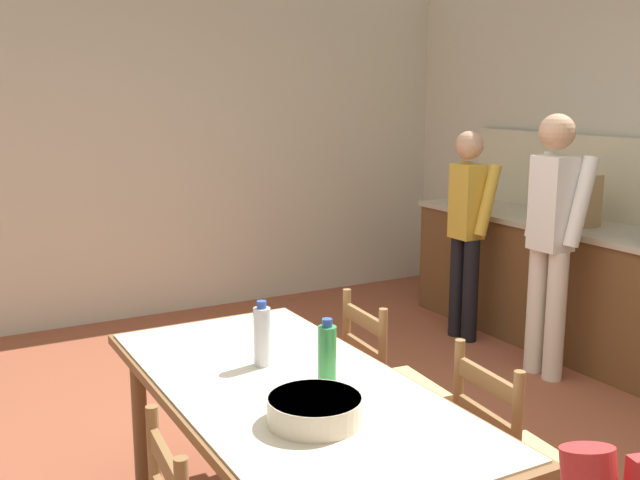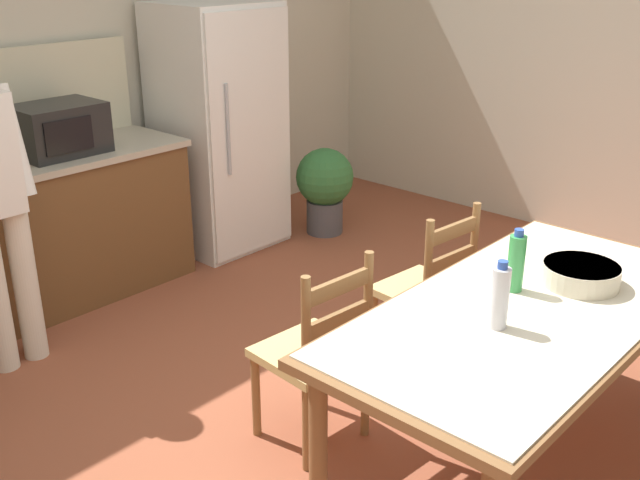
% 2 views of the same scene
% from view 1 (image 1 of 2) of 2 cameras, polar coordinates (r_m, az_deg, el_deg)
% --- Properties ---
extents(ground_plane, '(8.32, 8.32, 0.00)m').
position_cam_1_polar(ground_plane, '(3.83, 4.88, -17.72)').
color(ground_plane, brown).
extents(wall_left, '(0.12, 5.20, 2.90)m').
position_cam_1_polar(wall_left, '(6.32, -11.70, 7.47)').
color(wall_left, beige).
rests_on(wall_left, ground).
extents(kitchen_counter, '(3.12, 0.66, 0.93)m').
position_cam_1_polar(kitchen_counter, '(5.61, 19.65, -3.66)').
color(kitchen_counter, brown).
rests_on(kitchen_counter, ground).
extents(counter_splashback, '(3.08, 0.03, 0.60)m').
position_cam_1_polar(counter_splashback, '(5.70, 22.25, 4.19)').
color(counter_splashback, beige).
rests_on(counter_splashback, kitchen_counter).
extents(paper_bag, '(0.24, 0.16, 0.36)m').
position_cam_1_polar(paper_bag, '(5.52, 19.25, 2.92)').
color(paper_bag, tan).
rests_on(paper_bag, kitchen_counter).
extents(dining_table, '(1.90, 0.91, 0.77)m').
position_cam_1_polar(dining_table, '(2.91, -2.39, -12.44)').
color(dining_table, brown).
rests_on(dining_table, ground).
extents(bottle_near_centre, '(0.07, 0.07, 0.27)m').
position_cam_1_polar(bottle_near_centre, '(3.04, -4.43, -7.28)').
color(bottle_near_centre, silver).
rests_on(bottle_near_centre, dining_table).
extents(bottle_off_centre, '(0.07, 0.07, 0.27)m').
position_cam_1_polar(bottle_off_centre, '(2.81, 0.54, -8.85)').
color(bottle_off_centre, green).
rests_on(bottle_off_centre, dining_table).
extents(serving_bowl, '(0.32, 0.32, 0.09)m').
position_cam_1_polar(serving_bowl, '(2.56, -0.40, -12.68)').
color(serving_bowl, beige).
rests_on(serving_bowl, dining_table).
extents(chair_side_far_left, '(0.45, 0.43, 0.91)m').
position_cam_1_polar(chair_side_far_left, '(3.70, 5.15, -11.22)').
color(chair_side_far_left, olive).
rests_on(chair_side_far_left, ground).
extents(chair_side_far_right, '(0.45, 0.44, 0.91)m').
position_cam_1_polar(chair_side_far_right, '(3.10, 14.36, -16.27)').
color(chair_side_far_right, olive).
rests_on(chair_side_far_right, ground).
extents(person_at_sink, '(0.39, 0.27, 1.57)m').
position_cam_1_polar(person_at_sink, '(5.64, 11.14, 1.19)').
color(person_at_sink, black).
rests_on(person_at_sink, ground).
extents(person_at_counter, '(0.43, 0.30, 1.71)m').
position_cam_1_polar(person_at_counter, '(5.01, 17.25, 0.57)').
color(person_at_counter, silver).
rests_on(person_at_counter, ground).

